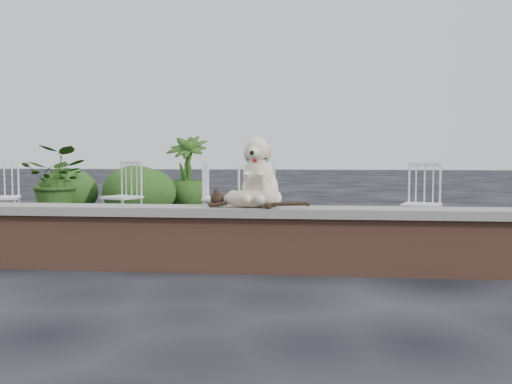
# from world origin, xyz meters

# --- Properties ---
(ground) EXTENTS (60.00, 60.00, 0.00)m
(ground) POSITION_xyz_m (0.00, 0.00, 0.00)
(ground) COLOR black
(ground) RESTS_ON ground
(brick_wall) EXTENTS (6.00, 0.30, 0.50)m
(brick_wall) POSITION_xyz_m (0.00, 0.00, 0.25)
(brick_wall) COLOR brown
(brick_wall) RESTS_ON ground
(capstone) EXTENTS (6.20, 0.40, 0.08)m
(capstone) POSITION_xyz_m (0.00, 0.00, 0.54)
(capstone) COLOR slate
(capstone) RESTS_ON brick_wall
(dog) EXTENTS (0.49, 0.60, 0.63)m
(dog) POSITION_xyz_m (0.67, 0.09, 0.89)
(dog) COLOR beige
(dog) RESTS_ON capstone
(cat) EXTENTS (1.07, 0.40, 0.18)m
(cat) POSITION_xyz_m (0.59, -0.06, 0.67)
(cat) COLOR tan
(cat) RESTS_ON capstone
(chair_e) EXTENTS (0.56, 0.56, 0.94)m
(chair_e) POSITION_xyz_m (-0.10, 2.45, 0.47)
(chair_e) COLOR white
(chair_e) RESTS_ON ground
(chair_d) EXTENTS (0.71, 0.71, 0.94)m
(chair_d) POSITION_xyz_m (2.40, 1.76, 0.47)
(chair_d) COLOR white
(chair_d) RESTS_ON ground
(chair_a) EXTENTS (0.72, 0.72, 0.94)m
(chair_a) POSITION_xyz_m (-3.04, 2.26, 0.47)
(chair_a) COLOR white
(chair_a) RESTS_ON ground
(chair_b) EXTENTS (0.74, 0.74, 0.94)m
(chair_b) POSITION_xyz_m (-1.46, 2.50, 0.47)
(chair_b) COLOR white
(chair_b) RESTS_ON ground
(chair_c) EXTENTS (0.66, 0.66, 0.94)m
(chair_c) POSITION_xyz_m (0.53, 0.90, 0.47)
(chair_c) COLOR white
(chair_c) RESTS_ON ground
(potted_plant_a) EXTENTS (1.07, 0.93, 1.18)m
(potted_plant_a) POSITION_xyz_m (-3.10, 4.09, 0.59)
(potted_plant_a) COLOR #1D4814
(potted_plant_a) RESTS_ON ground
(potted_plant_b) EXTENTS (0.83, 0.83, 1.37)m
(potted_plant_b) POSITION_xyz_m (-1.21, 5.32, 0.68)
(potted_plant_b) COLOR #1D4814
(potted_plant_b) RESTS_ON ground
(shrubbery) EXTENTS (2.43, 1.15, 0.89)m
(shrubbery) POSITION_xyz_m (-2.25, 4.54, 0.38)
(shrubbery) COLOR #1D4814
(shrubbery) RESTS_ON ground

